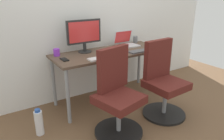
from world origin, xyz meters
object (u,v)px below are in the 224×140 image
open_laptop (126,42)px  water_bottle_on_floor (39,122)px  office_chair_left (117,96)px  desktop_monitor (84,34)px  office_chair_right (163,82)px  coffee_mug (57,52)px

open_laptop → water_bottle_on_floor: bearing=-163.1°
office_chair_left → open_laptop: 1.16m
water_bottle_on_floor → desktop_monitor: size_ratio=0.65×
office_chair_left → water_bottle_on_floor: (-0.76, 0.39, -0.28)m
open_laptop → office_chair_left: bearing=-130.8°
office_chair_left → office_chair_right: (0.69, 0.00, 0.00)m
water_bottle_on_floor → desktop_monitor: bearing=29.3°
desktop_monitor → office_chair_left: bearing=-92.6°
office_chair_right → office_chair_left: bearing=-179.9°
water_bottle_on_floor → open_laptop: bearing=16.9°
office_chair_right → desktop_monitor: size_ratio=1.96×
open_laptop → coffee_mug: open_laptop is taller
open_laptop → coffee_mug: (-1.07, 0.03, -0.01)m
water_bottle_on_floor → open_laptop: (1.48, 0.45, 0.63)m
water_bottle_on_floor → open_laptop: open_laptop is taller
office_chair_right → water_bottle_on_floor: (-1.45, 0.38, -0.28)m
office_chair_left → desktop_monitor: desktop_monitor is taller
office_chair_left → water_bottle_on_floor: office_chair_left is taller
office_chair_right → water_bottle_on_floor: 1.53m
coffee_mug → office_chair_right: bearing=-39.8°
office_chair_left → office_chair_right: same height
desktop_monitor → open_laptop: 0.71m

